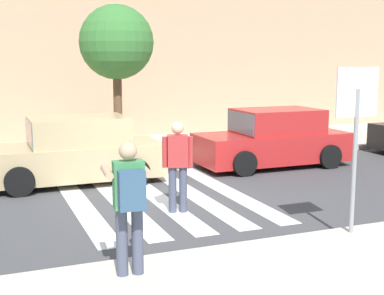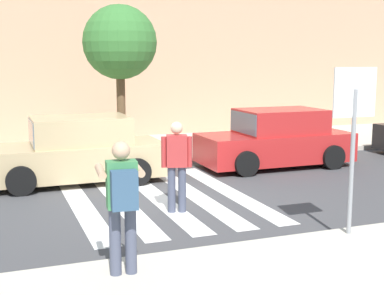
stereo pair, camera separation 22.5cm
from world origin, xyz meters
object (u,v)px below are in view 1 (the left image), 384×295
at_px(parked_car_tan, 75,152).
at_px(street_tree_center, 116,43).
at_px(photographer_with_backpack, 129,197).
at_px(parked_car_red, 273,140).
at_px(stop_sign, 356,113).
at_px(pedestrian_crossing, 178,162).

relative_size(parked_car_tan, street_tree_center, 0.98).
distance_m(photographer_with_backpack, parked_car_red, 8.34).
xyz_separation_m(photographer_with_backpack, parked_car_tan, (0.34, 6.10, -0.44)).
distance_m(stop_sign, pedestrian_crossing, 3.40).
relative_size(stop_sign, photographer_with_backpack, 1.51).
bearing_deg(stop_sign, pedestrian_crossing, 128.32).
xyz_separation_m(parked_car_tan, parked_car_red, (5.32, -0.00, 0.00)).
bearing_deg(parked_car_red, parked_car_tan, 180.00).
distance_m(stop_sign, street_tree_center, 8.00).
distance_m(stop_sign, photographer_with_backpack, 3.84).
height_order(pedestrian_crossing, parked_car_tan, pedestrian_crossing).
distance_m(photographer_with_backpack, pedestrian_crossing, 3.37).
bearing_deg(stop_sign, parked_car_red, 71.31).
bearing_deg(parked_car_tan, photographer_with_backpack, -93.22).
bearing_deg(street_tree_center, stop_sign, -76.56).
xyz_separation_m(photographer_with_backpack, street_tree_center, (1.89, 8.05, 2.12)).
xyz_separation_m(stop_sign, parked_car_red, (1.94, 5.74, -1.32)).
distance_m(pedestrian_crossing, parked_car_red, 5.09).
xyz_separation_m(pedestrian_crossing, parked_car_red, (3.94, 3.21, -0.25)).
height_order(pedestrian_crossing, parked_car_red, pedestrian_crossing).
relative_size(stop_sign, parked_car_tan, 0.64).
relative_size(pedestrian_crossing, parked_car_red, 0.42).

